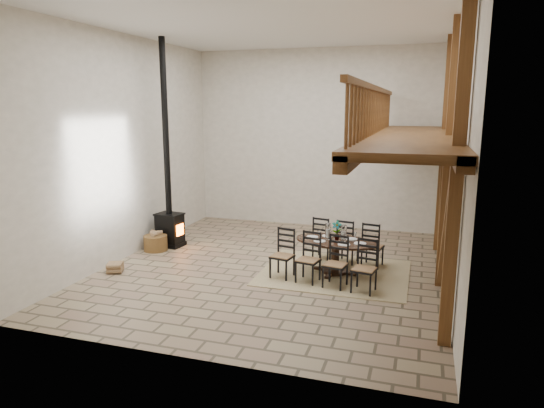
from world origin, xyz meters
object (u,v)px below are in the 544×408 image
(log_basket, at_px, (156,242))
(log_stack, at_px, (115,267))
(dining_table, at_px, (334,257))
(wood_stove, at_px, (169,201))

(log_basket, xyz_separation_m, log_stack, (0.01, -1.64, -0.10))
(dining_table, height_order, wood_stove, wood_stove)
(dining_table, relative_size, wood_stove, 0.44)
(log_basket, height_order, log_stack, log_basket)
(dining_table, distance_m, log_stack, 4.59)
(log_stack, bearing_deg, dining_table, 15.92)
(dining_table, relative_size, log_basket, 3.93)
(dining_table, xyz_separation_m, wood_stove, (-4.26, 0.84, 0.76))
(wood_stove, height_order, log_basket, wood_stove)
(wood_stove, relative_size, log_stack, 12.36)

